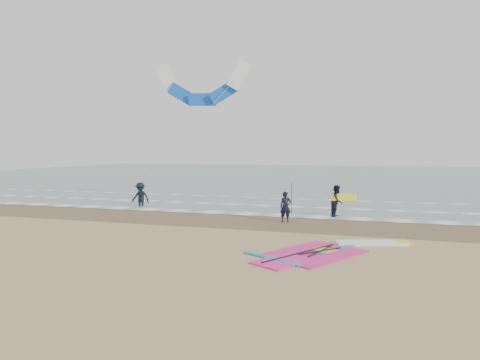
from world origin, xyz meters
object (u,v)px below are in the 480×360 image
(windsurf_rig, at_px, (331,251))
(person_walking, at_px, (337,201))
(person_wading, at_px, (140,192))
(person_standing, at_px, (286,207))
(surf_kite, at_px, (202,88))

(windsurf_rig, distance_m, person_walking, 8.36)
(person_wading, bearing_deg, person_walking, -4.23)
(person_standing, relative_size, person_walking, 0.89)
(surf_kite, bearing_deg, windsurf_rig, -50.57)
(person_standing, distance_m, surf_kite, 11.85)
(person_standing, distance_m, person_walking, 3.48)
(windsurf_rig, bearing_deg, person_standing, 116.02)
(person_walking, relative_size, person_wading, 0.92)
(windsurf_rig, bearing_deg, person_wading, 145.30)
(windsurf_rig, distance_m, person_wading, 15.93)
(surf_kite, bearing_deg, person_standing, -41.51)
(person_wading, xyz_separation_m, surf_kite, (3.17, 2.99, 6.95))
(person_walking, height_order, person_wading, person_wading)
(windsurf_rig, bearing_deg, surf_kite, 129.43)
(surf_kite, bearing_deg, person_wading, -136.72)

